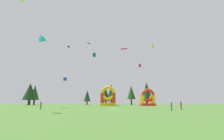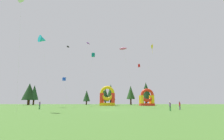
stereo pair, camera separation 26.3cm
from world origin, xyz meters
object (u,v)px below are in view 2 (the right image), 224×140
Objects in this scene: kite_teal_box at (94,55)px; person_midfield at (170,105)px; kite_black_parafoil at (68,47)px; person_far_side at (180,105)px; kite_pink_parafoil at (123,49)px; person_near_camera at (40,104)px; kite_white_parafoil at (22,0)px; kite_purple_parafoil at (88,43)px; kite_blue_box at (64,79)px; kite_cyan_delta at (43,40)px; kite_red_box at (139,66)px; inflatable_orange_dome at (147,99)px; kite_yellow_diamond at (153,47)px; inflatable_red_slide at (108,98)px.

kite_teal_box is 8.25× the size of person_midfield.
kite_black_parafoil is 13.51× the size of person_far_side.
person_far_side is (11.06, -8.89, -14.75)m from kite_pink_parafoil.
person_far_side is 0.95× the size of person_near_camera.
kite_teal_box is 19.68m from kite_white_parafoil.
kite_white_parafoil is at bearing -92.68° from kite_black_parafoil.
kite_pink_parafoil is (12.19, -18.73, -7.84)m from kite_purple_parafoil.
kite_blue_box is 5.20× the size of person_midfield.
person_near_camera is (2.68, 6.29, -20.95)m from kite_white_parafoil.
kite_teal_box reaches higher than person_near_camera.
kite_cyan_delta reaches higher than kite_red_box.
kite_purple_parafoil reaches higher than person_near_camera.
person_midfield is at bearing -38.42° from kite_blue_box.
kite_black_parafoil reaches higher than person_near_camera.
kite_cyan_delta reaches higher than person_near_camera.
inflatable_orange_dome is at bearing 25.88° from kite_blue_box.
kite_yellow_diamond is (21.87, -12.19, -5.29)m from kite_purple_parafoil.
inflatable_orange_dome reaches higher than person_midfield.
kite_cyan_delta is 3.03× the size of inflatable_red_slide.
kite_teal_box is 23.42m from kite_purple_parafoil.
kite_pink_parafoil is 20.47m from person_far_side.
kite_red_box is at bearing -135.04° from person_near_camera.
kite_white_parafoil reaches higher than kite_red_box.
kite_purple_parafoil is at bearing 129.52° from person_far_side.
kite_blue_box is at bearing -115.62° from kite_purple_parafoil.
kite_red_box is at bearing 132.43° from kite_yellow_diamond.
kite_teal_box is at bearing -128.24° from inflatable_orange_dome.
kite_blue_box is 31.46m from inflatable_orange_dome.
kite_red_box is (-3.73, 4.08, -5.10)m from kite_yellow_diamond.
kite_yellow_diamond reaches higher than inflatable_red_slide.
kite_white_parafoil is at bearing -115.62° from inflatable_red_slide.
kite_cyan_delta is (-7.32, -0.28, 12.57)m from kite_blue_box.
inflatable_red_slide is at bearing 135.16° from kite_red_box.
kite_white_parafoil is 1.39× the size of kite_pink_parafoil.
kite_yellow_diamond is (29.53, -12.03, -3.90)m from kite_black_parafoil.
kite_yellow_diamond reaches higher than person_midfield.
kite_cyan_delta is 30.68m from inflatable_red_slide.
kite_yellow_diamond is at bearing -91.85° from inflatable_orange_dome.
kite_white_parafoil is at bearing -147.26° from kite_yellow_diamond.
person_midfield is at bearing -31.27° from kite_cyan_delta.
kite_black_parafoil is at bearing 66.02° from kite_cyan_delta.
inflatable_red_slide is at bearing 102.55° from kite_pink_parafoil.
kite_purple_parafoil is 7.79m from kite_black_parafoil.
inflatable_red_slide is (-10.68, 10.62, -10.48)m from kite_red_box.
kite_red_box is at bearing 6.52° from kite_cyan_delta.
kite_purple_parafoil is 1.75× the size of kite_red_box.
kite_pink_parafoil is (21.35, 13.41, -6.26)m from kite_white_parafoil.
kite_purple_parafoil reaches higher than inflatable_orange_dome.
person_near_camera is (-10.85, -5.18, -12.43)m from kite_teal_box.
kite_black_parafoil is 32.01m from kite_white_parafoil.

